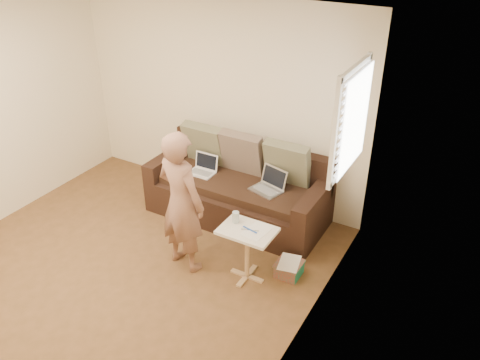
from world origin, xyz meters
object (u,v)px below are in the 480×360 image
Objects in this scene: person at (181,202)px; side_table at (247,254)px; sofa at (237,187)px; drinking_glass at (236,217)px; laptop_white at (201,174)px; striped_box at (289,269)px; laptop_silver at (266,191)px.

side_table is at bearing -158.90° from person.
sofa reaches higher than drinking_glass.
side_table is at bearing -38.36° from laptop_white.
person reaches higher than sofa.
sofa is at bearing 118.89° from drinking_glass.
sofa is at bearing 145.50° from striped_box.
person is at bearing -160.50° from striped_box.
drinking_glass is at bearing -68.61° from laptop_silver.
laptop_white is at bearing -170.89° from sofa.
side_table is (0.70, 0.14, -0.49)m from person.
laptop_silver is 3.01× the size of drinking_glass.
sofa reaches higher than laptop_silver.
drinking_glass is (-0.17, 0.06, 0.37)m from side_table.
sofa is at bearing -81.56° from person.
person is at bearing -97.59° from laptop_silver.
drinking_glass is 0.44× the size of striped_box.
laptop_silver is at bearing 95.64° from drinking_glass.
sofa is 1.18m from side_table.
person is 0.87m from side_table.
striped_box is (0.63, -0.66, -0.44)m from laptop_silver.
laptop_white is 1.71m from striped_box.
striped_box is at bearing -23.46° from laptop_white.
laptop_white is at bearing 157.16° from striped_box.
person is at bearing -91.77° from sofa.
person is (0.44, -1.02, 0.28)m from laptop_white.
laptop_silver reaches higher than side_table.
person is 2.59× the size of side_table.
laptop_white is 1.15m from person.
laptop_silver is at bearing 105.56° from side_table.
drinking_glass reaches higher than laptop_white.
person is (-0.03, -1.10, 0.37)m from sofa.
sofa is at bearing 124.75° from side_table.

